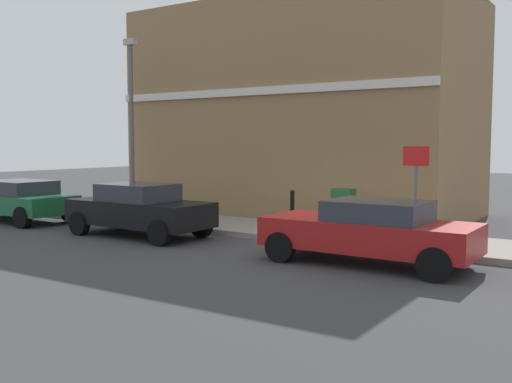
# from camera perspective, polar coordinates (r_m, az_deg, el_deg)

# --- Properties ---
(ground) EXTENTS (80.00, 80.00, 0.00)m
(ground) POSITION_cam_1_polar(r_m,az_deg,el_deg) (13.78, 5.26, -5.71)
(ground) COLOR #38383A
(sidewalk) EXTENTS (2.63, 30.00, 0.15)m
(sidewalk) POSITION_cam_1_polar(r_m,az_deg,el_deg) (18.72, -8.33, -2.73)
(sidewalk) COLOR gray
(sidewalk) RESTS_ON ground
(corner_building) EXTENTS (6.23, 11.14, 7.10)m
(corner_building) POSITION_cam_1_polar(r_m,az_deg,el_deg) (20.78, 4.82, 7.63)
(corner_building) COLOR olive
(corner_building) RESTS_ON ground
(car_red) EXTENTS (1.82, 4.33, 1.33)m
(car_red) POSITION_cam_1_polar(r_m,az_deg,el_deg) (12.23, 11.02, -3.75)
(car_red) COLOR maroon
(car_red) RESTS_ON ground
(car_black) EXTENTS (1.85, 4.11, 1.41)m
(car_black) POSITION_cam_1_polar(r_m,az_deg,el_deg) (15.96, -11.30, -1.68)
(car_black) COLOR black
(car_black) RESTS_ON ground
(car_green) EXTENTS (1.97, 4.20, 1.31)m
(car_green) POSITION_cam_1_polar(r_m,az_deg,el_deg) (20.13, -22.17, -0.71)
(car_green) COLOR #195933
(car_green) RESTS_ON ground
(utility_cabinet) EXTENTS (0.46, 0.61, 1.15)m
(utility_cabinet) POSITION_cam_1_polar(r_m,az_deg,el_deg) (15.59, 8.47, -1.99)
(utility_cabinet) COLOR #1E4C28
(utility_cabinet) RESTS_ON sidewalk
(bollard_near_cabinet) EXTENTS (0.14, 0.14, 1.04)m
(bollard_near_cabinet) POSITION_cam_1_polar(r_m,az_deg,el_deg) (16.41, 3.54, -1.53)
(bollard_near_cabinet) COLOR black
(bollard_near_cabinet) RESTS_ON sidewalk
(street_sign) EXTENTS (0.08, 0.60, 2.30)m
(street_sign) POSITION_cam_1_polar(r_m,az_deg,el_deg) (13.61, 15.28, 1.07)
(street_sign) COLOR #59595B
(street_sign) RESTS_ON sidewalk
(lamppost) EXTENTS (0.20, 0.44, 5.72)m
(lamppost) POSITION_cam_1_polar(r_m,az_deg,el_deg) (19.81, -12.01, 6.98)
(lamppost) COLOR #59595B
(lamppost) RESTS_ON sidewalk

